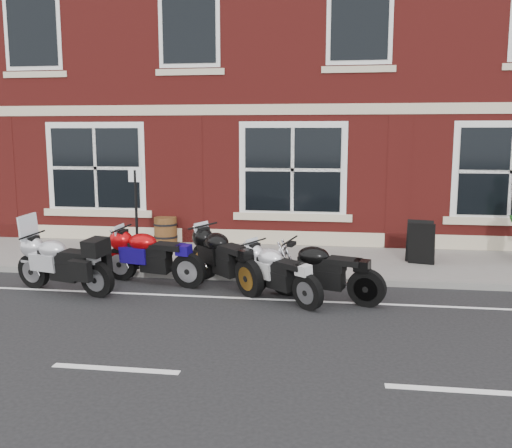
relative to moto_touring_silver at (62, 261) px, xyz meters
The scene contains 12 objects.
ground 2.34m from the moto_touring_silver, ahead, with size 80.00×80.00×0.00m, color black.
sidewalk 3.68m from the moto_touring_silver, 51.55° to the left, with size 30.00×3.00×0.12m, color slate.
kerb 2.64m from the moto_touring_silver, 29.31° to the left, with size 30.00×0.16×0.12m, color slate.
pub_building 11.91m from the moto_touring_silver, 77.66° to the left, with size 24.00×12.00×12.00m, color maroon.
moto_touring_silver is the anchor object (origin of this frame).
moto_sport_red 1.63m from the moto_touring_silver, 29.36° to the left, with size 2.13×0.67×0.97m.
moto_sport_black 2.93m from the moto_touring_silver, 15.28° to the left, with size 1.65×1.72×1.01m.
moto_sport_silver 3.91m from the moto_touring_silver, ahead, with size 1.56×1.39×0.89m.
moto_naked_black 4.67m from the moto_touring_silver, ahead, with size 2.02×0.82×0.94m.
a_board_sign 7.16m from the moto_touring_silver, 22.65° to the left, with size 0.54×0.36×0.90m, color black, non-canonical shape.
barrel_planter 4.20m from the moto_touring_silver, 81.51° to the left, with size 0.59×0.59×0.65m.
parking_sign 1.82m from the moto_touring_silver, 57.36° to the left, with size 0.29×0.05×2.05m.
Camera 1 is at (2.65, -9.23, 2.82)m, focal length 40.00 mm.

